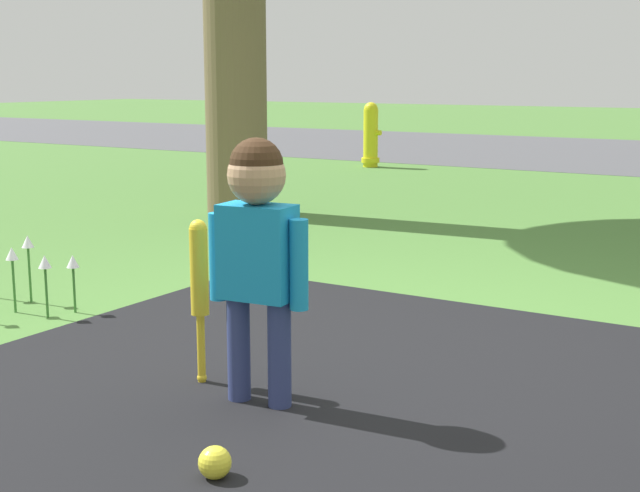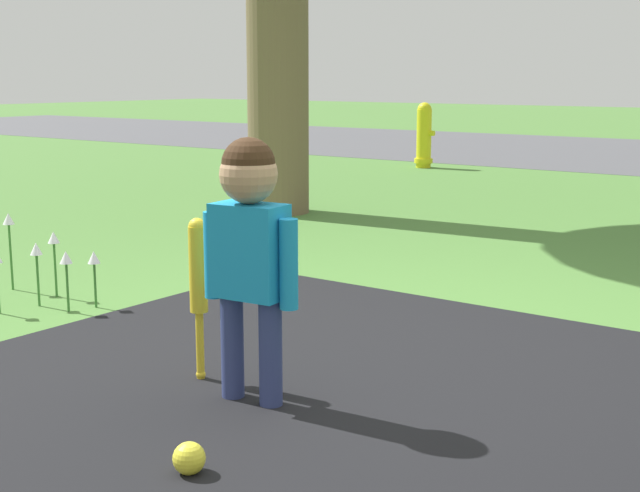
# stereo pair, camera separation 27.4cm
# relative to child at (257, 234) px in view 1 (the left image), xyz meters

# --- Properties ---
(ground_plane) EXTENTS (60.00, 60.00, 0.00)m
(ground_plane) POSITION_rel_child_xyz_m (0.14, 0.66, -0.60)
(ground_plane) COLOR #477533
(child) EXTENTS (0.37, 0.20, 0.92)m
(child) POSITION_rel_child_xyz_m (0.00, 0.00, 0.00)
(child) COLOR navy
(child) RESTS_ON ground
(baseball_bat) EXTENTS (0.07, 0.07, 0.61)m
(baseball_bat) POSITION_rel_child_xyz_m (-0.31, 0.06, -0.20)
(baseball_bat) COLOR yellow
(baseball_bat) RESTS_ON ground
(sports_ball) EXTENTS (0.10, 0.10, 0.10)m
(sports_ball) POSITION_rel_child_xyz_m (0.24, -0.55, -0.55)
(sports_ball) COLOR yellow
(sports_ball) RESTS_ON ground
(fire_hydrant) EXTENTS (0.26, 0.23, 0.80)m
(fire_hydrant) POSITION_rel_child_xyz_m (-3.58, 7.39, -0.21)
(fire_hydrant) COLOR yellow
(fire_hydrant) RESTS_ON ground
(flower_bed) EXTENTS (0.71, 0.43, 0.41)m
(flower_bed) POSITION_rel_child_xyz_m (-1.72, 0.41, -0.32)
(flower_bed) COLOR #38702D
(flower_bed) RESTS_ON ground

